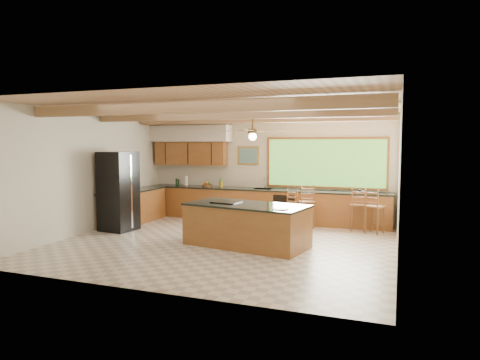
% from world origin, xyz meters
% --- Properties ---
extents(ground, '(7.20, 7.20, 0.00)m').
position_xyz_m(ground, '(0.00, 0.00, 0.00)').
color(ground, beige).
rests_on(ground, ground).
extents(room_shell, '(7.27, 6.54, 3.02)m').
position_xyz_m(room_shell, '(-0.17, 0.65, 2.21)').
color(room_shell, beige).
rests_on(room_shell, ground).
extents(counter_run, '(7.12, 3.10, 1.24)m').
position_xyz_m(counter_run, '(-0.82, 2.52, 0.46)').
color(counter_run, brown).
rests_on(counter_run, ground).
extents(island, '(2.77, 1.65, 0.93)m').
position_xyz_m(island, '(0.55, -0.03, 0.46)').
color(island, brown).
rests_on(island, ground).
extents(refrigerator, '(0.85, 0.83, 2.00)m').
position_xyz_m(refrigerator, '(-3.05, 0.40, 1.00)').
color(refrigerator, black).
rests_on(refrigerator, ground).
extents(bar_stool_a, '(0.52, 0.52, 1.14)m').
position_xyz_m(bar_stool_a, '(1.36, 2.33, 0.68)').
color(bar_stool_a, brown).
rests_on(bar_stool_a, ground).
extents(bar_stool_b, '(0.43, 0.43, 1.00)m').
position_xyz_m(bar_stool_b, '(1.03, 2.40, 0.59)').
color(bar_stool_b, brown).
rests_on(bar_stool_b, ground).
extents(bar_stool_c, '(0.44, 0.44, 1.09)m').
position_xyz_m(bar_stool_c, '(2.66, 2.39, 0.65)').
color(bar_stool_c, brown).
rests_on(bar_stool_c, ground).
extents(bar_stool_d, '(0.53, 0.53, 1.11)m').
position_xyz_m(bar_stool_d, '(3.08, 2.19, 0.66)').
color(bar_stool_d, brown).
rests_on(bar_stool_d, ground).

